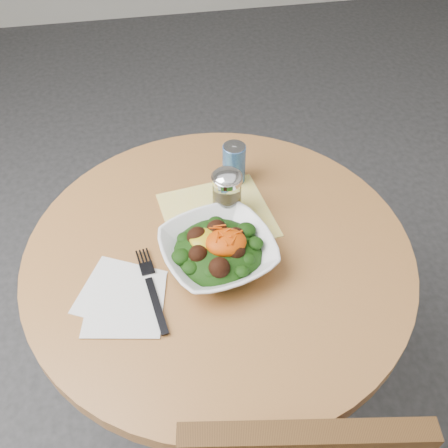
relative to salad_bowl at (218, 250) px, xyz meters
name	(u,v)px	position (x,y,z in m)	size (l,w,h in m)	color
ground	(220,392)	(0.01, 0.03, -0.78)	(6.00, 6.00, 0.00)	#2C2C2E
table	(219,298)	(0.01, 0.03, -0.23)	(0.90, 0.90, 0.75)	black
cloth_napkin	(217,215)	(0.02, 0.14, -0.03)	(0.26, 0.24, 0.00)	yellow
paper_napkins	(122,298)	(-0.22, -0.07, -0.03)	(0.22, 0.24, 0.00)	silver
salad_bowl	(218,250)	(0.00, 0.00, 0.00)	(0.30, 0.30, 0.09)	white
fork	(152,286)	(-0.15, -0.05, -0.03)	(0.05, 0.24, 0.00)	black
spice_shaker	(227,194)	(0.05, 0.14, 0.03)	(0.07, 0.07, 0.13)	silver
beverage_can	(234,163)	(0.09, 0.26, 0.02)	(0.06, 0.06, 0.11)	navy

